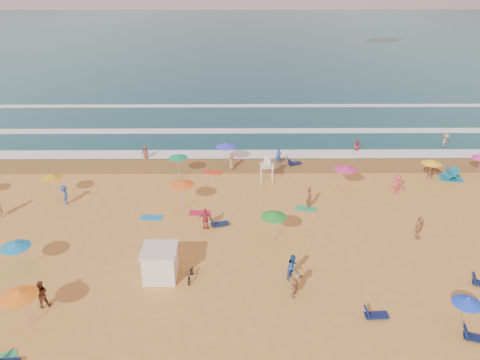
{
  "coord_description": "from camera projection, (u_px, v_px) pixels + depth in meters",
  "views": [
    {
      "loc": [
        -0.86,
        -29.31,
        18.59
      ],
      "look_at": [
        -0.61,
        6.0,
        1.5
      ],
      "focal_mm": 35.0,
      "sensor_mm": 36.0,
      "label": 1
    }
  ],
  "objects": [
    {
      "name": "surf_foam",
      "position": [
        244.0,
        133.0,
        53.63
      ],
      "size": [
        200.0,
        18.7,
        0.05
      ],
      "color": "white",
      "rests_on": "ground"
    },
    {
      "name": "cabana",
      "position": [
        160.0,
        264.0,
        29.44
      ],
      "size": [
        2.0,
        2.0,
        2.0
      ],
      "primitive_type": "cube",
      "color": "white",
      "rests_on": "ground"
    },
    {
      "name": "loungers",
      "position": [
        305.0,
        257.0,
        31.57
      ],
      "size": [
        57.77,
        25.53,
        0.34
      ],
      "color": "navy",
      "rests_on": "ground"
    },
    {
      "name": "ocean",
      "position": [
        240.0,
        42.0,
        110.1
      ],
      "size": [
        220.0,
        140.0,
        0.18
      ],
      "primitive_type": "cube",
      "color": "#0C4756",
      "rests_on": "ground"
    },
    {
      "name": "bicycle",
      "position": [
        190.0,
        274.0,
        29.43
      ],
      "size": [
        0.69,
        1.62,
        0.83
      ],
      "primitive_type": "imported",
      "rotation": [
        0.0,
        0.0,
        -0.09
      ],
      "color": "black",
      "rests_on": "ground"
    },
    {
      "name": "beach_umbrellas",
      "position": [
        234.0,
        200.0,
        34.64
      ],
      "size": [
        51.72,
        30.5,
        0.77
      ],
      "color": "#FF5B1A",
      "rests_on": "ground"
    },
    {
      "name": "towels",
      "position": [
        226.0,
        245.0,
        33.09
      ],
      "size": [
        57.49,
        26.09,
        0.03
      ],
      "color": "red",
      "rests_on": "ground"
    },
    {
      "name": "beachgoers",
      "position": [
        275.0,
        199.0,
        37.59
      ],
      "size": [
        48.32,
        26.16,
        2.08
      ],
      "color": "tan",
      "rests_on": "ground"
    },
    {
      "name": "wet_sand",
      "position": [
        246.0,
        165.0,
        45.73
      ],
      "size": [
        220.0,
        220.0,
        0.0
      ],
      "primitive_type": "plane",
      "color": "olive",
      "rests_on": "ground"
    },
    {
      "name": "lifeguard_stand",
      "position": [
        267.0,
        171.0,
        41.99
      ],
      "size": [
        1.2,
        1.2,
        2.1
      ],
      "primitive_type": null,
      "color": "white",
      "rests_on": "ground"
    },
    {
      "name": "ground",
      "position": [
        249.0,
        234.0,
        34.48
      ],
      "size": [
        220.0,
        220.0,
        0.0
      ],
      "primitive_type": "plane",
      "color": "gold",
      "rests_on": "ground"
    },
    {
      "name": "cabana_roof",
      "position": [
        159.0,
        250.0,
        28.97
      ],
      "size": [
        2.2,
        2.2,
        0.12
      ],
      "primitive_type": "cube",
      "color": "silver",
      "rests_on": "cabana"
    }
  ]
}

